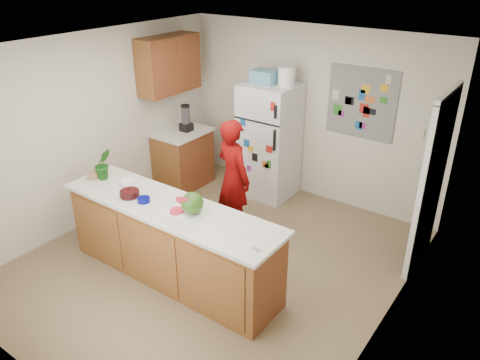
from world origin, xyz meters
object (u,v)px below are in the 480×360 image
Objects in this scene: person at (233,178)px; cherry_bowl at (130,193)px; watermelon at (192,203)px; refrigerator at (269,141)px.

cherry_bowl is at bearing 86.94° from person.
person is at bearing 70.12° from cherry_bowl.
refrigerator is at bearing 103.56° from watermelon.
refrigerator is 7.91× the size of cherry_bowl.
cherry_bowl is at bearing -172.43° from watermelon.
person is 7.20× the size of cherry_bowl.
cherry_bowl is (-0.47, -1.29, 0.18)m from person.
cherry_bowl is (-0.82, -0.11, -0.09)m from watermelon.
refrigerator reaches higher than person.
watermelon reaches higher than cherry_bowl.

